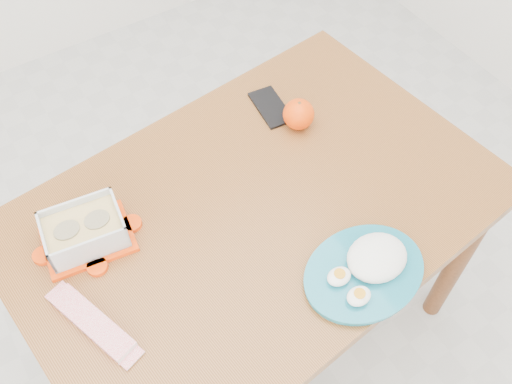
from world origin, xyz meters
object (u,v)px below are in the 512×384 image
food_container (85,231)px  orange_fruit (299,114)px  smartphone (271,107)px  dining_table (256,228)px  rice_plate (368,267)px

food_container → orange_fruit: 0.64m
food_container → orange_fruit: (0.64, 0.04, 0.00)m
orange_fruit → smartphone: bearing=105.9°
dining_table → smartphone: 0.36m
dining_table → rice_plate: bearing=-75.0°
food_container → dining_table: bearing=-10.4°
dining_table → food_container: bearing=155.1°
orange_fruit → rice_plate: (-0.13, -0.46, -0.02)m
rice_plate → smartphone: rice_plate is taller
dining_table → rice_plate: size_ratio=4.32×
food_container → rice_plate: 0.66m
dining_table → smartphone: (0.22, 0.27, 0.10)m
food_container → smartphone: size_ratio=1.48×
food_container → smartphone: food_container is taller
orange_fruit → rice_plate: orange_fruit is taller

